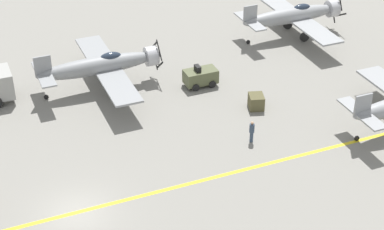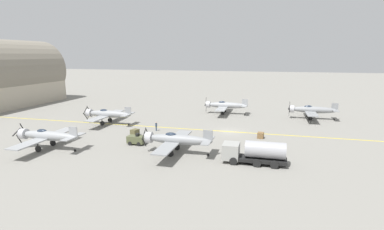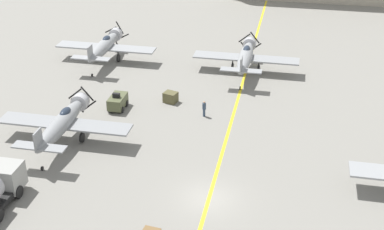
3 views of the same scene
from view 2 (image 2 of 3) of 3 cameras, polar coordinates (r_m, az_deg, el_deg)
ground_plane at (r=54.34m, az=7.12°, el=-3.16°), size 400.00×400.00×0.00m
taxiway_stripe at (r=54.34m, az=7.12°, el=-3.15°), size 0.30×160.00×0.01m
airplane_near_right at (r=68.87m, az=21.83°, el=0.91°), size 12.00×9.98×3.65m
airplane_mid_right at (r=70.07m, az=6.33°, el=1.84°), size 12.00×9.98×3.79m
airplane_mid_left at (r=41.78m, az=-3.06°, el=-4.70°), size 12.00×9.98×3.65m
airplane_far_left at (r=48.46m, az=-25.94°, el=-3.59°), size 12.00×9.98×3.65m
airplane_far_center at (r=61.76m, az=-15.83°, el=0.17°), size 12.00×9.98×3.65m
fuel_tanker at (r=38.89m, az=11.74°, el=-6.94°), size 2.67×8.00×2.98m
tow_tractor at (r=46.95m, az=-10.60°, el=-4.61°), size 1.57×2.60×1.79m
ground_crew_walking at (r=54.70m, az=-6.84°, el=-2.10°), size 0.35×0.35×1.63m
supply_crate_by_tanker at (r=52.23m, az=-10.84°, el=-3.27°), size 1.54×1.40×1.07m
supply_crate_mid_lane at (r=50.95m, az=12.93°, el=-3.79°), size 1.26×1.09×0.96m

